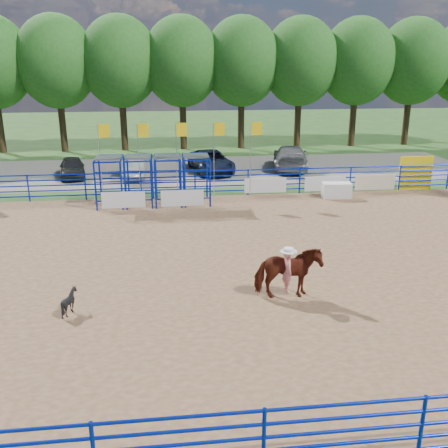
# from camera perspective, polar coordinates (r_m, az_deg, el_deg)

# --- Properties ---
(ground) EXTENTS (120.00, 120.00, 0.00)m
(ground) POSITION_cam_1_polar(r_m,az_deg,el_deg) (18.74, -1.38, -4.79)
(ground) COLOR #376026
(ground) RESTS_ON ground
(arena_dirt) EXTENTS (30.00, 20.00, 0.02)m
(arena_dirt) POSITION_cam_1_polar(r_m,az_deg,el_deg) (18.74, -1.38, -4.77)
(arena_dirt) COLOR #8E6947
(arena_dirt) RESTS_ON ground
(gravel_strip) EXTENTS (40.00, 10.00, 0.01)m
(gravel_strip) POSITION_cam_1_polar(r_m,az_deg,el_deg) (34.99, -4.02, 6.11)
(gravel_strip) COLOR gray
(gravel_strip) RESTS_ON ground
(announcer_table) EXTENTS (1.64, 0.89, 0.84)m
(announcer_table) POSITION_cam_1_polar(r_m,az_deg,el_deg) (28.49, 12.73, 3.79)
(announcer_table) COLOR white
(announcer_table) RESTS_ON arena_dirt
(horse_and_rider) EXTENTS (2.09, 0.99, 2.40)m
(horse_and_rider) POSITION_cam_1_polar(r_m,az_deg,el_deg) (16.04, 7.30, -5.34)
(horse_and_rider) COLOR maroon
(horse_and_rider) RESTS_ON arena_dirt
(calf) EXTENTS (0.90, 0.87, 0.76)m
(calf) POSITION_cam_1_polar(r_m,az_deg,el_deg) (15.91, -17.25, -8.47)
(calf) COLOR black
(calf) RESTS_ON arena_dirt
(car_a) EXTENTS (2.21, 4.05, 1.31)m
(car_a) POSITION_cam_1_polar(r_m,az_deg,el_deg) (34.25, -16.96, 6.22)
(car_a) COLOR black
(car_a) RESTS_ON gravel_strip
(car_b) EXTENTS (1.44, 4.01, 1.31)m
(car_b) POSITION_cam_1_polar(r_m,az_deg,el_deg) (33.23, -10.18, 6.39)
(car_b) COLOR gray
(car_b) RESTS_ON gravel_strip
(car_c) EXTENTS (3.17, 5.49, 1.44)m
(car_c) POSITION_cam_1_polar(r_m,az_deg,el_deg) (34.36, -1.49, 7.16)
(car_c) COLOR #141A32
(car_c) RESTS_ON gravel_strip
(car_d) EXTENTS (3.42, 6.02, 1.64)m
(car_d) POSITION_cam_1_polar(r_m,az_deg,el_deg) (35.64, 7.59, 7.58)
(car_d) COLOR slate
(car_d) RESTS_ON gravel_strip
(perimeter_fence) EXTENTS (30.10, 20.10, 1.50)m
(perimeter_fence) POSITION_cam_1_polar(r_m,az_deg,el_deg) (18.46, -1.40, -2.65)
(perimeter_fence) COLOR #081FB0
(perimeter_fence) RESTS_ON ground
(chute_assembly) EXTENTS (19.32, 2.41, 4.20)m
(chute_assembly) POSITION_cam_1_polar(r_m,az_deg,el_deg) (26.71, -7.27, 4.96)
(chute_assembly) COLOR #081FB0
(chute_assembly) RESTS_ON ground
(treeline) EXTENTS (56.40, 6.40, 11.24)m
(treeline) POSITION_cam_1_polar(r_m,az_deg,el_deg) (43.20, -4.88, 18.45)
(treeline) COLOR #3F2B19
(treeline) RESTS_ON ground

